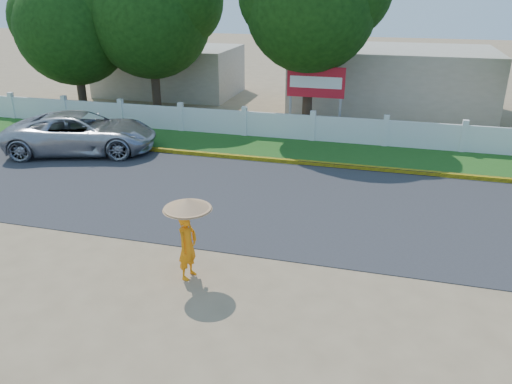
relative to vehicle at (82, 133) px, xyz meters
The scene contains 11 objects.
ground 11.24m from the vehicle, 40.54° to the right, with size 120.00×120.00×0.00m, color #9E8460.
road 9.00m from the vehicle, 18.12° to the right, with size 60.00×7.00×0.02m, color #38383A.
grass_verge 8.91m from the vehicle, 16.10° to the left, with size 60.00×3.50×0.03m, color #2D601E.
curb 8.59m from the vehicle, ahead, with size 40.00×0.18×0.16m, color yellow.
fence 9.38m from the vehicle, 24.65° to the left, with size 40.00×0.10×1.10m, color silver.
building_near 15.75m from the vehicle, 42.91° to the left, with size 10.00×6.00×3.20m, color #B7AD99.
building_far 11.82m from the vehicle, 97.19° to the left, with size 8.00×5.00×2.80m, color #B7AD99.
vehicle is the anchor object (origin of this frame).
monk_with_parasol 10.68m from the vehicle, 44.80° to the right, with size 1.07×1.07×1.95m.
billboard 9.89m from the vehicle, 30.75° to the left, with size 2.50×0.13×2.95m.
tree_row 12.96m from the vehicle, 32.80° to the left, with size 33.44×7.91×9.26m.
Camera 1 is at (3.04, -9.26, 6.13)m, focal length 35.00 mm.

